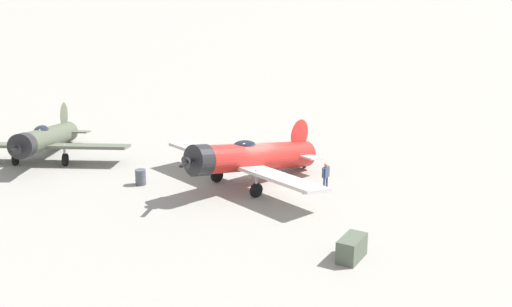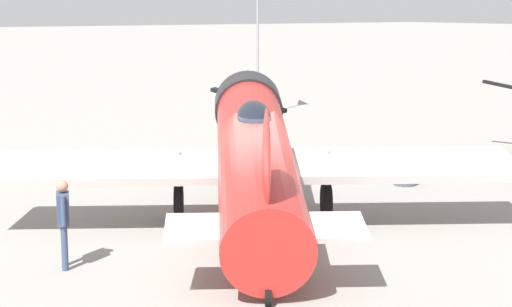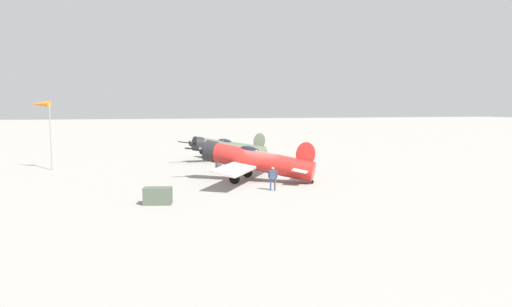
{
  "view_description": "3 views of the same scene",
  "coord_description": "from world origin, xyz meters",
  "px_view_note": "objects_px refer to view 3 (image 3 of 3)",
  "views": [
    {
      "loc": [
        9.9,
        -34.42,
        12.87
      ],
      "look_at": [
        -0.0,
        0.0,
        1.8
      ],
      "focal_mm": 45.8,
      "sensor_mm": 36.0,
      "label": 1
    },
    {
      "loc": [
        9.52,
        14.12,
        4.78
      ],
      "look_at": [
        -0.0,
        0.0,
        1.8
      ],
      "focal_mm": 58.45,
      "sensor_mm": 36.0,
      "label": 2
    },
    {
      "loc": [
        34.84,
        -9.94,
        5.84
      ],
      "look_at": [
        -5.93,
        1.31,
        1.6
      ],
      "focal_mm": 32.59,
      "sensor_mm": 36.0,
      "label": 3
    }
  ],
  "objects_px": {
    "windsock_mast": "(41,107)",
    "fuel_drum": "(219,167)",
    "airplane_mid_apron": "(228,148)",
    "ground_crew_mechanic": "(273,176)",
    "airplane_foreground": "(254,160)",
    "equipment_crate": "(158,196)"
  },
  "relations": [
    {
      "from": "airplane_foreground",
      "to": "airplane_mid_apron",
      "type": "xyz_separation_m",
      "value": [
        -13.96,
        0.83,
        -0.23
      ]
    },
    {
      "from": "airplane_mid_apron",
      "to": "ground_crew_mechanic",
      "type": "height_order",
      "value": "airplane_mid_apron"
    },
    {
      "from": "fuel_drum",
      "to": "ground_crew_mechanic",
      "type": "bearing_deg",
      "value": 10.06
    },
    {
      "from": "equipment_crate",
      "to": "windsock_mast",
      "type": "bearing_deg",
      "value": -153.41
    },
    {
      "from": "airplane_foreground",
      "to": "fuel_drum",
      "type": "height_order",
      "value": "airplane_foreground"
    },
    {
      "from": "airplane_foreground",
      "to": "ground_crew_mechanic",
      "type": "distance_m",
      "value": 4.43
    },
    {
      "from": "equipment_crate",
      "to": "fuel_drum",
      "type": "bearing_deg",
      "value": 154.54
    },
    {
      "from": "windsock_mast",
      "to": "fuel_drum",
      "type": "bearing_deg",
      "value": 70.15
    },
    {
      "from": "airplane_foreground",
      "to": "airplane_mid_apron",
      "type": "bearing_deg",
      "value": -62.16
    },
    {
      "from": "ground_crew_mechanic",
      "to": "fuel_drum",
      "type": "distance_m",
      "value": 10.64
    },
    {
      "from": "airplane_mid_apron",
      "to": "fuel_drum",
      "type": "distance_m",
      "value": 8.33
    },
    {
      "from": "airplane_foreground",
      "to": "windsock_mast",
      "type": "bearing_deg",
      "value": -2.88
    },
    {
      "from": "airplane_foreground",
      "to": "airplane_mid_apron",
      "type": "relative_size",
      "value": 0.99
    },
    {
      "from": "ground_crew_mechanic",
      "to": "fuel_drum",
      "type": "xyz_separation_m",
      "value": [
        -10.46,
        -1.85,
        -0.56
      ]
    },
    {
      "from": "airplane_mid_apron",
      "to": "ground_crew_mechanic",
      "type": "bearing_deg",
      "value": 74.91
    },
    {
      "from": "equipment_crate",
      "to": "windsock_mast",
      "type": "xyz_separation_m",
      "value": [
        -18.7,
        -9.36,
        5.34
      ]
    },
    {
      "from": "airplane_foreground",
      "to": "equipment_crate",
      "type": "xyz_separation_m",
      "value": [
        7.0,
        -7.9,
        -1.13
      ]
    },
    {
      "from": "airplane_mid_apron",
      "to": "windsock_mast",
      "type": "height_order",
      "value": "windsock_mast"
    },
    {
      "from": "ground_crew_mechanic",
      "to": "airplane_foreground",
      "type": "bearing_deg",
      "value": -156.93
    },
    {
      "from": "airplane_mid_apron",
      "to": "equipment_crate",
      "type": "relative_size",
      "value": 6.13
    },
    {
      "from": "airplane_mid_apron",
      "to": "ground_crew_mechanic",
      "type": "xyz_separation_m",
      "value": [
        18.34,
        -0.65,
        -0.41
      ]
    },
    {
      "from": "airplane_mid_apron",
      "to": "fuel_drum",
      "type": "height_order",
      "value": "airplane_mid_apron"
    }
  ]
}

